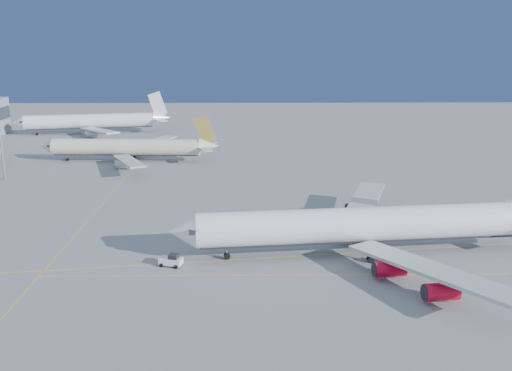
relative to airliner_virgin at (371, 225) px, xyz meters
name	(u,v)px	position (x,y,z in m)	size (l,w,h in m)	color
ground	(270,246)	(-18.63, 3.80, -5.55)	(500.00, 500.00, 0.00)	slate
taxiway_lines	(197,235)	(-33.34, 10.14, -5.54)	(118.86, 140.00, 0.02)	#E1A90C
airliner_virgin	(371,225)	(0.00, 0.00, 0.00)	(74.60, 66.64, 18.40)	white
airliner_etihad	(130,147)	(-61.43, 82.55, -0.87)	(58.85, 54.36, 15.37)	beige
airliner_third	(94,121)	(-87.92, 138.50, -0.30)	(64.40, 58.70, 17.33)	white
pushback_tug	(171,260)	(-36.52, -5.89, -4.51)	(4.39, 3.34, 2.24)	white
light_mast	(0,132)	(-92.44, 58.34, 8.03)	(1.99, 1.99, 23.01)	gray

